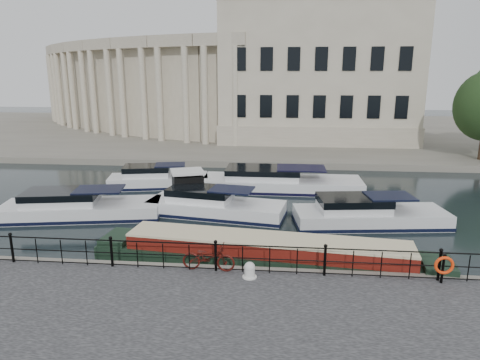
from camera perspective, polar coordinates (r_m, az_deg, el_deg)
name	(u,v)px	position (r m, az deg, el deg)	size (l,w,h in m)	color
ground_plane	(224,259)	(18.62, -2.15, -10.47)	(160.00, 160.00, 0.00)	black
far_bank	(263,132)	(56.33, 3.09, 6.44)	(120.00, 42.00, 0.55)	#6B665B
railing	(216,254)	(16.09, -3.26, -9.88)	(24.14, 0.14, 1.22)	black
civic_building	(254,79)	(51.60, 1.84, 13.29)	(53.55, 31.84, 16.85)	#ADA38C
bicycle	(209,257)	(16.20, -4.22, -10.23)	(0.69, 1.99, 1.05)	#400F0B
mooring_bollard	(250,270)	(15.74, 1.29, -11.93)	(0.53, 0.53, 0.59)	silver
life_ring_post	(444,266)	(16.70, 25.55, -10.27)	(0.67, 0.19, 1.10)	black
narrowboat	(266,256)	(18.00, 3.52, -10.11)	(14.66, 3.54, 1.53)	black
harbour_hut	(188,189)	(25.84, -6.97, -1.24)	(3.15, 2.89, 2.16)	#6B665B
cabin_cruisers	(225,198)	(26.01, -1.96, -2.38)	(24.13, 10.64, 1.99)	silver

